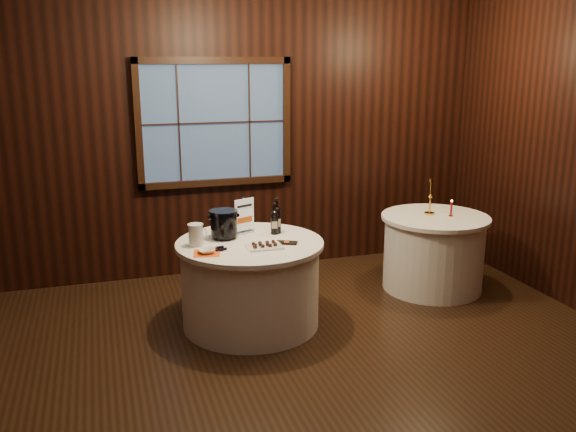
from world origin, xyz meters
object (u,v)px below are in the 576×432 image
object	(u,v)px
side_table	(433,252)
chocolate_plate	(264,246)
sign_stand	(244,221)
ice_bucket	(224,224)
port_bottle_right	(277,218)
glass_pitcher	(196,235)
main_table	(250,283)
cracker_bowl	(207,251)
port_bottle_left	(275,221)
brass_candlestick	(430,202)
chocolate_box	(287,243)
red_candle	(451,210)
grape_bunch	(220,248)

from	to	relation	value
side_table	chocolate_plate	distance (m)	2.03
sign_stand	ice_bucket	size ratio (longest dim) A/B	1.31
port_bottle_right	glass_pitcher	size ratio (longest dim) A/B	1.71
main_table	cracker_bowl	world-z (taller)	cracker_bowl
main_table	port_bottle_left	size ratio (longest dim) A/B	4.43
side_table	port_bottle_left	bearing A→B (deg)	-175.38
port_bottle_right	chocolate_plate	distance (m)	0.47
side_table	port_bottle_right	world-z (taller)	port_bottle_right
main_table	chocolate_plate	distance (m)	0.46
glass_pitcher	cracker_bowl	xyz separation A→B (m)	(0.05, -0.23, -0.08)
glass_pitcher	brass_candlestick	bearing A→B (deg)	-12.50
chocolate_box	port_bottle_right	bearing A→B (deg)	113.56
main_table	brass_candlestick	size ratio (longest dim) A/B	3.45
sign_stand	cracker_bowl	bearing A→B (deg)	-153.59
brass_candlestick	glass_pitcher	bearing A→B (deg)	-171.80
sign_stand	port_bottle_left	world-z (taller)	sign_stand
chocolate_plate	glass_pitcher	bearing A→B (deg)	156.59
sign_stand	glass_pitcher	size ratio (longest dim) A/B	1.75
glass_pitcher	port_bottle_right	bearing A→B (deg)	-8.22
glass_pitcher	sign_stand	bearing A→B (deg)	7.32
ice_bucket	red_candle	distance (m)	2.32
side_table	cracker_bowl	size ratio (longest dim) A/B	7.78
port_bottle_left	grape_bunch	bearing A→B (deg)	-133.82
glass_pitcher	side_table	bearing A→B (deg)	-14.22
grape_bunch	brass_candlestick	world-z (taller)	brass_candlestick
ice_bucket	cracker_bowl	bearing A→B (deg)	-120.64
port_bottle_right	red_candle	xyz separation A→B (m)	(1.82, 0.04, -0.07)
chocolate_plate	brass_candlestick	xyz separation A→B (m)	(1.89, 0.58, 0.12)
sign_stand	port_bottle_left	bearing A→B (deg)	-46.07
grape_bunch	cracker_bowl	distance (m)	0.13
brass_candlestick	grape_bunch	bearing A→B (deg)	-166.43
port_bottle_right	brass_candlestick	bearing A→B (deg)	14.50
port_bottle_left	port_bottle_right	world-z (taller)	port_bottle_right
port_bottle_right	cracker_bowl	size ratio (longest dim) A/B	2.32
chocolate_plate	brass_candlestick	distance (m)	1.99
port_bottle_left	red_candle	world-z (taller)	port_bottle_left
sign_stand	port_bottle_right	xyz separation A→B (m)	(0.29, -0.08, 0.03)
sign_stand	grape_bunch	size ratio (longest dim) A/B	2.05
port_bottle_right	chocolate_box	bearing A→B (deg)	-84.12
brass_candlestick	port_bottle_left	bearing A→B (deg)	-172.94
sign_stand	port_bottle_left	xyz separation A→B (m)	(0.26, -0.11, 0.01)
brass_candlestick	chocolate_box	bearing A→B (deg)	-162.74
glass_pitcher	cracker_bowl	distance (m)	0.25
side_table	grape_bunch	distance (m)	2.38
chocolate_box	red_candle	size ratio (longest dim) A/B	1.04
grape_bunch	cracker_bowl	size ratio (longest dim) A/B	1.16
main_table	ice_bucket	distance (m)	0.57
chocolate_box	side_table	bearing A→B (deg)	40.74
cracker_bowl	chocolate_box	bearing A→B (deg)	5.02
port_bottle_right	red_candle	distance (m)	1.83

